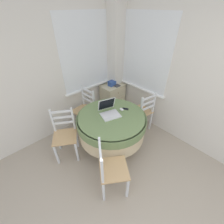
# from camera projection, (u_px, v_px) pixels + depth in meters

# --- Properties ---
(corner_room_shell) EXTENTS (4.31, 4.54, 2.55)m
(corner_room_shell) POSITION_uv_depth(u_px,v_px,m) (118.00, 80.00, 2.43)
(corner_room_shell) COLOR silver
(corner_room_shell) RESTS_ON ground_plane
(round_dining_table) EXTENTS (1.19, 1.19, 0.74)m
(round_dining_table) POSITION_uv_depth(u_px,v_px,m) (112.00, 124.00, 2.63)
(round_dining_table) COLOR #4C3D2D
(round_dining_table) RESTS_ON ground_plane
(laptop) EXTENTS (0.39, 0.40, 0.26)m
(laptop) POSITION_uv_depth(u_px,v_px,m) (109.00, 111.00, 2.54)
(laptop) COLOR silver
(laptop) RESTS_ON round_dining_table
(computer_mouse) EXTENTS (0.06, 0.09, 0.04)m
(computer_mouse) POSITION_uv_depth(u_px,v_px,m) (122.00, 109.00, 2.64)
(computer_mouse) COLOR white
(computer_mouse) RESTS_ON round_dining_table
(cell_phone) EXTENTS (0.10, 0.12, 0.01)m
(cell_phone) POSITION_uv_depth(u_px,v_px,m) (125.00, 109.00, 2.68)
(cell_phone) COLOR black
(cell_phone) RESTS_ON round_dining_table
(dining_chair_near_back_window) EXTENTS (0.42, 0.43, 0.91)m
(dining_chair_near_back_window) POSITION_uv_depth(u_px,v_px,m) (85.00, 110.00, 3.18)
(dining_chair_near_back_window) COLOR tan
(dining_chair_near_back_window) RESTS_ON ground_plane
(dining_chair_near_right_window) EXTENTS (0.44, 0.44, 0.91)m
(dining_chair_near_right_window) POSITION_uv_depth(u_px,v_px,m) (142.00, 112.00, 3.11)
(dining_chair_near_right_window) COLOR tan
(dining_chair_near_right_window) RESTS_ON ground_plane
(dining_chair_camera_near) EXTENTS (0.53, 0.54, 0.91)m
(dining_chair_camera_near) POSITION_uv_depth(u_px,v_px,m) (111.00, 170.00, 2.03)
(dining_chair_camera_near) COLOR tan
(dining_chair_camera_near) RESTS_ON ground_plane
(dining_chair_left_flank) EXTENTS (0.53, 0.53, 0.91)m
(dining_chair_left_flank) POSITION_uv_depth(u_px,v_px,m) (65.00, 135.00, 2.57)
(dining_chair_left_flank) COLOR tan
(dining_chair_left_flank) RESTS_ON ground_plane
(corner_cabinet) EXTENTS (0.55, 0.40, 0.72)m
(corner_cabinet) POSITION_uv_depth(u_px,v_px,m) (113.00, 98.00, 3.75)
(corner_cabinet) COLOR beige
(corner_cabinet) RESTS_ON ground_plane
(storage_box) EXTENTS (0.16, 0.13, 0.11)m
(storage_box) POSITION_uv_depth(u_px,v_px,m) (112.00, 83.00, 3.49)
(storage_box) COLOR #2D4C93
(storage_box) RESTS_ON corner_cabinet
(book_on_cabinet) EXTENTS (0.12, 0.24, 0.02)m
(book_on_cabinet) POSITION_uv_depth(u_px,v_px,m) (115.00, 85.00, 3.52)
(book_on_cabinet) COLOR #3F3F44
(book_on_cabinet) RESTS_ON corner_cabinet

